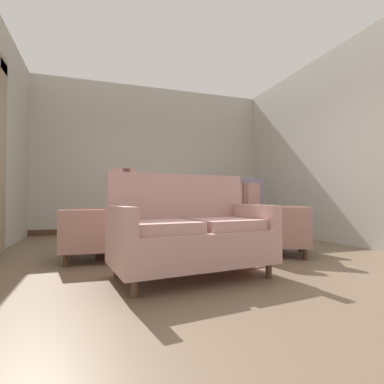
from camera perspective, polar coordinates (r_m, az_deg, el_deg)
ground at (r=4.11m, az=0.94°, el=-11.94°), size 8.58×8.58×0.00m
wall_back at (r=7.06m, az=-7.35°, el=6.20°), size 5.43×0.08×3.36m
wall_right at (r=6.25m, az=21.59°, el=7.28°), size 0.08×4.29×3.36m
baseboard_back at (r=6.98m, az=-7.30°, el=-7.04°), size 5.27×0.03×0.12m
area_rug at (r=4.39m, az=-0.38°, el=-11.18°), size 2.62×2.62×0.01m
coffee_table at (r=4.30m, az=-1.48°, el=-6.57°), size 0.94×0.94×0.44m
porcelain_vase at (r=4.32m, az=-0.92°, el=-3.63°), size 0.19×0.19×0.34m
settee at (r=2.96m, az=-0.41°, el=-7.82°), size 1.60×1.01×1.02m
armchair_beside_settee at (r=5.38m, az=0.94°, el=-4.83°), size 1.14×1.18×1.05m
armchair_near_window at (r=4.27m, az=14.28°, el=-5.90°), size 1.16×1.12×0.96m
armchair_near_sideboard at (r=3.97m, az=-16.09°, el=-5.62°), size 0.88×0.87×1.11m
armchair_foreground_right at (r=5.26m, az=11.15°, el=-4.61°), size 0.97×0.90×1.08m
side_table at (r=5.05m, az=7.94°, el=-4.98°), size 0.55×0.55×0.72m
sideboard at (r=7.03m, az=2.22°, el=-3.19°), size 0.97×0.42×1.13m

